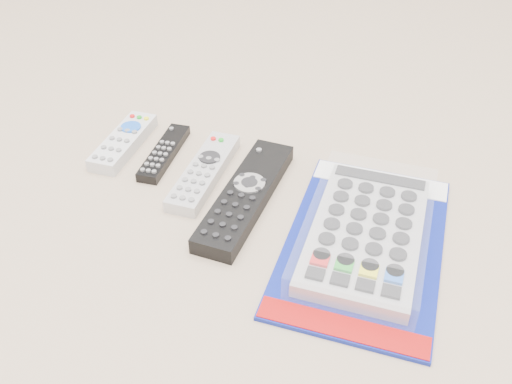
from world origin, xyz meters
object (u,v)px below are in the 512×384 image
at_px(remote_small_grey, 124,142).
at_px(jumbo_remote_packaged, 366,232).
at_px(remote_slim_black, 164,153).
at_px(remote_large_black, 246,195).
at_px(remote_silver_dvd, 204,172).

height_order(remote_small_grey, jumbo_remote_packaged, jumbo_remote_packaged).
bearing_deg(remote_slim_black, remote_large_black, -26.13).
bearing_deg(jumbo_remote_packaged, remote_silver_dvd, 165.24).
bearing_deg(remote_slim_black, remote_silver_dvd, -23.51).
distance_m(remote_large_black, jumbo_remote_packaged, 0.19).
distance_m(remote_small_grey, remote_silver_dvd, 0.16).
relative_size(remote_silver_dvd, jumbo_remote_packaged, 0.57).
relative_size(remote_slim_black, remote_large_black, 0.60).
relative_size(remote_small_grey, remote_large_black, 0.64).
distance_m(remote_slim_black, remote_large_black, 0.18).
bearing_deg(remote_small_grey, jumbo_remote_packaged, -14.80).
bearing_deg(remote_large_black, remote_silver_dvd, 157.70).
relative_size(remote_slim_black, jumbo_remote_packaged, 0.44).
height_order(remote_small_grey, remote_silver_dvd, remote_small_grey).
height_order(remote_slim_black, remote_large_black, remote_large_black).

